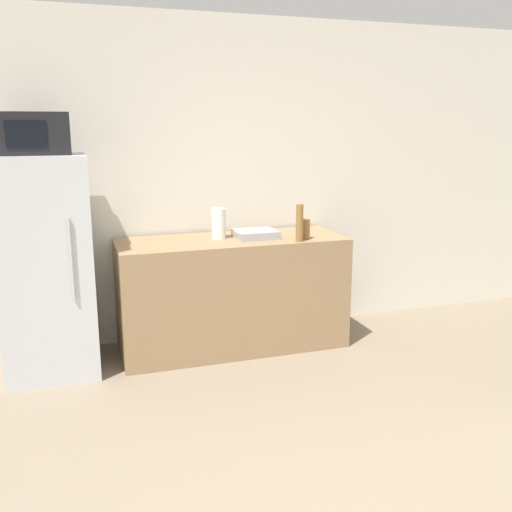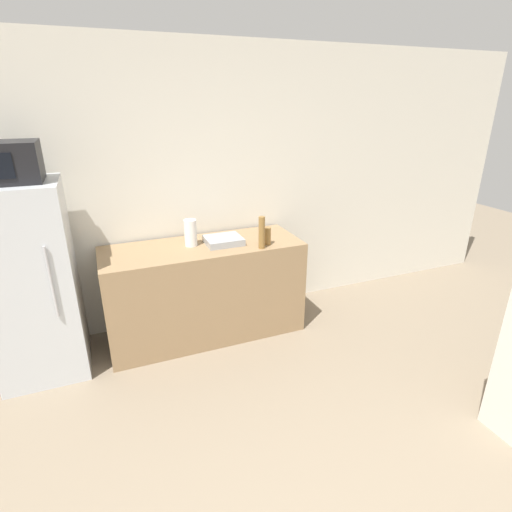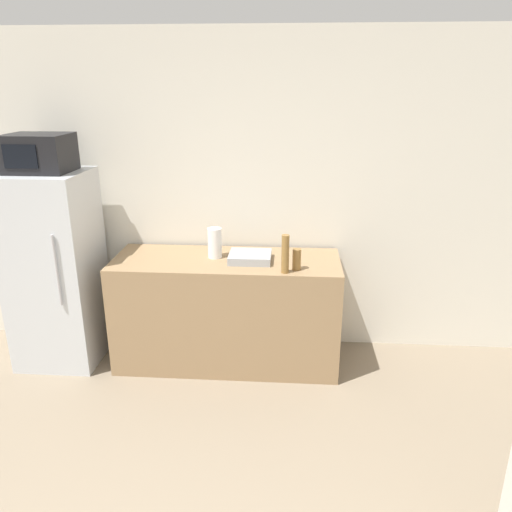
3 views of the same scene
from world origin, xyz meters
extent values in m
cube|color=silver|center=(0.00, 3.18, 1.30)|extent=(8.00, 0.06, 2.60)
cube|color=silver|center=(-1.13, 2.75, 0.78)|extent=(0.63, 0.61, 1.56)
cylinder|color=#B7B7BC|center=(-0.96, 2.43, 0.90)|extent=(0.02, 0.02, 0.55)
cube|color=black|center=(-1.13, 2.75, 1.70)|extent=(0.45, 0.37, 0.28)
cube|color=black|center=(-1.17, 2.56, 1.70)|extent=(0.25, 0.01, 0.17)
cube|color=#937551|center=(0.24, 2.80, 0.44)|extent=(1.77, 0.66, 0.89)
cube|color=#9EA3A8|center=(0.43, 2.78, 0.92)|extent=(0.32, 0.28, 0.06)
cylinder|color=olive|center=(0.70, 2.54, 1.03)|extent=(0.06, 0.06, 0.28)
cylinder|color=olive|center=(0.79, 2.61, 0.97)|extent=(0.06, 0.06, 0.16)
cylinder|color=white|center=(0.15, 2.83, 1.01)|extent=(0.11, 0.11, 0.24)
camera|label=1|loc=(-0.94, -1.40, 1.76)|focal=40.00mm
camera|label=2|loc=(-0.58, -0.47, 2.11)|focal=28.00mm
camera|label=3|loc=(0.73, -0.84, 2.19)|focal=35.00mm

